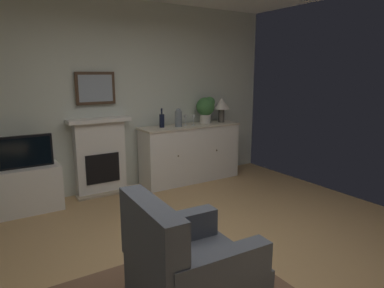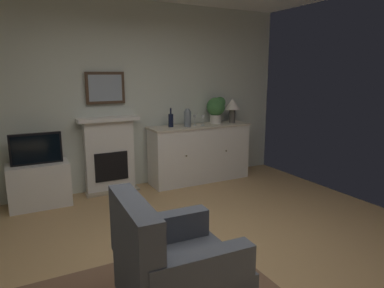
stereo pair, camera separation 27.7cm
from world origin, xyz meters
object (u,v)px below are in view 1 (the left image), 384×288
(fireplace_unit, at_px, (100,156))
(wine_glass_left, at_px, (185,118))
(table_lamp, at_px, (222,105))
(armchair, at_px, (187,268))
(tv_cabinet, at_px, (29,189))
(sideboard_cabinet, at_px, (190,153))
(wine_bottle, at_px, (162,120))
(potted_plant_small, at_px, (206,107))
(tv_set, at_px, (26,152))
(framed_picture, at_px, (96,88))
(wine_glass_center, at_px, (194,118))
(vase_decorative, at_px, (178,118))

(fireplace_unit, height_order, wine_glass_left, fireplace_unit)
(table_lamp, distance_m, armchair, 3.65)
(fireplace_unit, bearing_deg, wine_glass_left, -6.94)
(fireplace_unit, relative_size, tv_cabinet, 1.47)
(sideboard_cabinet, height_order, wine_bottle, wine_bottle)
(fireplace_unit, bearing_deg, potted_plant_small, -4.33)
(wine_glass_left, xyz_separation_m, tv_set, (-2.30, -0.02, -0.26))
(framed_picture, height_order, potted_plant_small, framed_picture)
(tv_cabinet, bearing_deg, fireplace_unit, 9.45)
(framed_picture, relative_size, tv_set, 0.89)
(tv_cabinet, xyz_separation_m, armchair, (0.68, -2.71, 0.09))
(wine_bottle, distance_m, tv_cabinet, 2.03)
(tv_set, bearing_deg, potted_plant_small, 1.13)
(framed_picture, height_order, armchair, framed_picture)
(wine_glass_left, distance_m, armchair, 3.23)
(wine_glass_left, xyz_separation_m, tv_cabinet, (-2.30, -0.00, -0.74))
(sideboard_cabinet, xyz_separation_m, armchair, (-1.70, -2.69, -0.07))
(sideboard_cabinet, bearing_deg, tv_set, -179.80)
(wine_glass_center, distance_m, armchair, 3.23)
(framed_picture, xyz_separation_m, sideboard_cabinet, (1.41, -0.22, -1.06))
(wine_bottle, bearing_deg, armchair, -114.09)
(fireplace_unit, xyz_separation_m, wine_glass_left, (1.33, -0.16, 0.48))
(potted_plant_small, bearing_deg, vase_decorative, -170.60)
(wine_glass_center, bearing_deg, sideboard_cabinet, 119.11)
(table_lamp, relative_size, wine_glass_left, 2.42)
(tv_set, xyz_separation_m, armchair, (0.68, -2.69, -0.39))
(wine_glass_left, height_order, potted_plant_small, potted_plant_small)
(wine_bottle, distance_m, armchair, 3.05)
(wine_glass_center, xyz_separation_m, armchair, (-1.73, -2.64, -0.65))
(tv_cabinet, distance_m, potted_plant_small, 2.86)
(tv_cabinet, xyz_separation_m, potted_plant_small, (2.72, 0.03, 0.88))
(sideboard_cabinet, relative_size, wine_bottle, 5.69)
(tv_cabinet, distance_m, armchair, 2.79)
(sideboard_cabinet, distance_m, table_lamp, 0.96)
(wine_glass_center, xyz_separation_m, vase_decorative, (-0.27, 0.00, 0.02))
(fireplace_unit, relative_size, armchair, 1.20)
(wine_glass_center, bearing_deg, potted_plant_small, 17.78)
(wine_glass_center, xyz_separation_m, potted_plant_small, (0.30, 0.10, 0.13))
(sideboard_cabinet, bearing_deg, armchair, -122.32)
(sideboard_cabinet, relative_size, armchair, 1.79)
(potted_plant_small, bearing_deg, tv_cabinet, -179.36)
(fireplace_unit, xyz_separation_m, sideboard_cabinet, (1.41, -0.18, -0.09))
(wine_glass_left, distance_m, vase_decorative, 0.18)
(armchair, bearing_deg, tv_set, 104.21)
(fireplace_unit, height_order, framed_picture, framed_picture)
(table_lamp, bearing_deg, tv_cabinet, 179.71)
(wine_glass_center, bearing_deg, table_lamp, 5.09)
(fireplace_unit, height_order, armchair, fireplace_unit)
(wine_glass_left, distance_m, potted_plant_small, 0.44)
(fireplace_unit, relative_size, table_lamp, 2.75)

